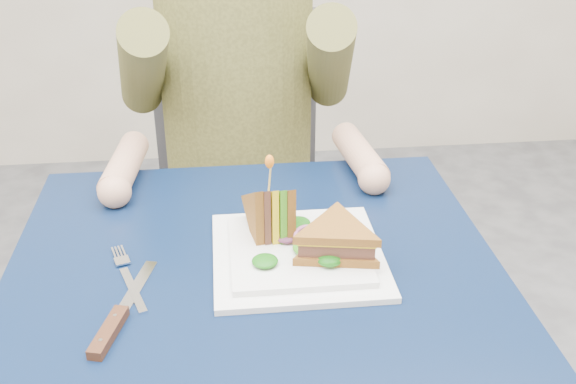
{
  "coord_description": "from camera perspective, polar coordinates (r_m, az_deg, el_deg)",
  "views": [
    {
      "loc": [
        -0.04,
        -0.83,
        1.31
      ],
      "look_at": [
        0.06,
        0.08,
        0.82
      ],
      "focal_mm": 42.0,
      "sensor_mm": 36.0,
      "label": 1
    }
  ],
  "objects": [
    {
      "name": "plate",
      "position": [
        1.04,
        0.84,
        -5.2
      ],
      "size": [
        0.26,
        0.26,
        0.02
      ],
      "color": "white",
      "rests_on": "table"
    },
    {
      "name": "chair",
      "position": [
        1.74,
        -4.16,
        1.66
      ],
      "size": [
        0.42,
        0.4,
        0.93
      ],
      "color": "#47474C",
      "rests_on": "ground"
    },
    {
      "name": "lettuce_spill",
      "position": [
        1.04,
        1.06,
        -3.91
      ],
      "size": [
        0.15,
        0.13,
        0.02
      ],
      "primitive_type": null,
      "color": "#337A14",
      "rests_on": "plate"
    },
    {
      "name": "onion_ring",
      "position": [
        1.03,
        1.65,
        -3.79
      ],
      "size": [
        0.04,
        0.04,
        0.02
      ],
      "primitive_type": "torus",
      "rotation": [
        0.44,
        0.0,
        0.0
      ],
      "color": "#9E4C7A",
      "rests_on": "plate"
    },
    {
      "name": "table",
      "position": [
        1.06,
        -2.67,
        -10.44
      ],
      "size": [
        0.75,
        0.75,
        0.73
      ],
      "color": "black",
      "rests_on": "ground"
    },
    {
      "name": "diner",
      "position": [
        1.5,
        -4.48,
        12.64
      ],
      "size": [
        0.54,
        0.59,
        0.74
      ],
      "color": "brown",
      "rests_on": "chair"
    },
    {
      "name": "knife",
      "position": [
        0.94,
        -14.49,
        -10.69
      ],
      "size": [
        0.07,
        0.22,
        0.02
      ],
      "color": "silver",
      "rests_on": "table"
    },
    {
      "name": "sandwich_upright",
      "position": [
        1.05,
        -1.51,
        -1.93
      ],
      "size": [
        0.09,
        0.14,
        0.14
      ],
      "color": "brown",
      "rests_on": "plate"
    },
    {
      "name": "toothpick",
      "position": [
        1.02,
        -1.56,
        1.17
      ],
      "size": [
        0.01,
        0.01,
        0.06
      ],
      "primitive_type": "cylinder",
      "rotation": [
        0.14,
        0.07,
        0.0
      ],
      "color": "tan",
      "rests_on": "sandwich_upright"
    },
    {
      "name": "fork",
      "position": [
        1.02,
        -13.32,
        -7.19
      ],
      "size": [
        0.07,
        0.17,
        0.01
      ],
      "color": "silver",
      "rests_on": "table"
    },
    {
      "name": "sandwich_flat",
      "position": [
        1.01,
        4.14,
        -4.07
      ],
      "size": [
        0.17,
        0.17,
        0.05
      ],
      "color": "brown",
      "rests_on": "plate"
    },
    {
      "name": "toothpick_frill",
      "position": [
        1.01,
        -1.58,
        2.59
      ],
      "size": [
        0.01,
        0.01,
        0.02
      ],
      "primitive_type": "ellipsoid",
      "color": "orange",
      "rests_on": "sandwich_upright"
    }
  ]
}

